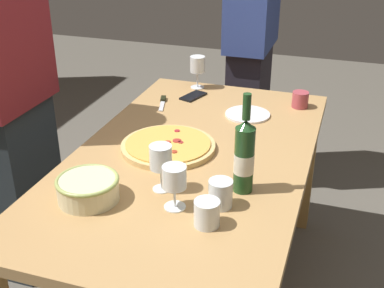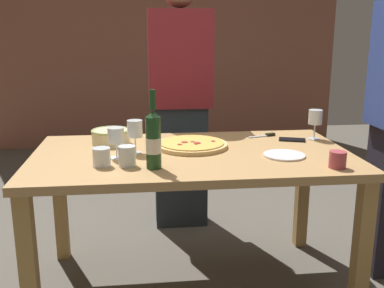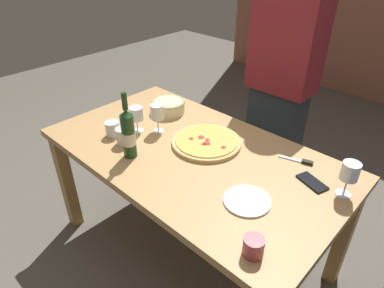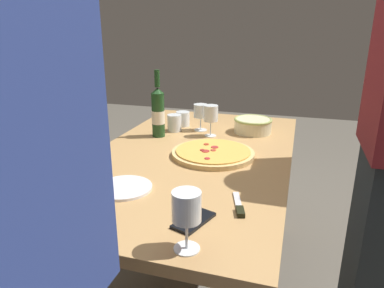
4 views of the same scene
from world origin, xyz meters
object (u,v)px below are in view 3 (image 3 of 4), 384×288
Objects in this scene: serving_bowl at (169,106)px; cup_ceramic at (123,136)px; wine_glass_by_bottle at (350,173)px; wine_glass_far_left at (136,114)px; dining_table at (192,165)px; wine_bottle at (128,133)px; cell_phone at (312,182)px; pizza at (206,142)px; cup_amber at (253,247)px; pizza_knife at (300,161)px; side_plate at (247,201)px; cup_spare at (113,129)px; wine_glass_near_pizza at (157,113)px; person_guest_left at (281,85)px.

serving_bowl is 2.24× the size of cup_ceramic.
wine_glass_by_bottle reaches higher than serving_bowl.
wine_glass_far_left is 0.16m from cup_ceramic.
dining_table is 0.39m from wine_bottle.
wine_glass_far_left reaches higher than cell_phone.
pizza is 0.43m from wine_glass_far_left.
cell_phone is at bearing 14.63° from wine_glass_far_left.
cup_amber is 0.66m from pizza_knife.
side_plate is (-0.28, -0.33, -0.11)m from wine_glass_by_bottle.
cup_ceramic reaches higher than cell_phone.
cup_spare reaches higher than side_plate.
wine_glass_near_pizza is at bearing 158.68° from cup_amber.
pizza_knife is at bearing 23.74° from pizza.
cup_ceramic is at bearing -174.05° from side_plate.
cell_phone is (0.91, 0.39, -0.04)m from cup_ceramic.
serving_bowl is 0.44m from cup_ceramic.
wine_glass_by_bottle is 0.10× the size of person_guest_left.
wine_glass_by_bottle reaches higher than cup_ceramic.
cup_spare is at bearing -22.61° from person_guest_left.
wine_glass_by_bottle is at bearing 13.98° from wine_glass_far_left.
pizza_knife reaches higher than side_plate.
wine_glass_by_bottle reaches higher than cup_amber.
pizza_knife is 0.71m from person_guest_left.
wine_bottle is at bearing -140.26° from pizza_knife.
wine_bottle is 0.87m from pizza_knife.
cup_spare is at bearing -151.21° from pizza_knife.
wine_bottle reaches higher than wine_glass_near_pizza.
cup_spare is at bearing -160.96° from wine_glass_by_bottle.
person_guest_left is (0.02, 0.84, 0.22)m from dining_table.
wine_glass_near_pizza is 0.89m from cell_phone.
dining_table is 0.49m from serving_bowl.
wine_glass_by_bottle is at bearing 10.79° from wine_glass_near_pizza.
wine_glass_near_pizza is 1.97× the size of cup_spare.
wine_bottle is 1.03m from wine_glass_by_bottle.
wine_bottle is at bearing 173.96° from cup_amber.
wine_glass_near_pizza is at bearing -19.02° from person_guest_left.
cup_spare is at bearing -146.51° from pizza.
cup_amber is 0.38× the size of side_plate.
serving_bowl is 1.39× the size of wine_glass_far_left.
pizza_knife is at bearing 41.16° from person_guest_left.
wine_glass_far_left is (0.04, -0.29, 0.06)m from serving_bowl.
dining_table is 9.35× the size of pizza_knife.
wine_bottle is 2.34× the size of wine_glass_far_left.
dining_table is 0.49m from cup_spare.
serving_bowl is 0.93m from side_plate.
cup_ceramic reaches higher than dining_table.
cup_ceramic reaches higher than cup_amber.
dining_table is at bearing 164.47° from side_plate.
wine_glass_near_pizza reaches higher than side_plate.
wine_glass_near_pizza reaches higher than cell_phone.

